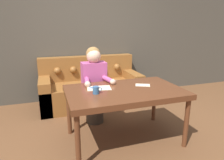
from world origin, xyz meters
TOP-DOWN VIEW (x-y plane):
  - ground_plane at (0.00, 0.00)m, footprint 16.00×16.00m
  - wall_back at (0.00, 1.91)m, footprint 8.00×0.06m
  - dining_table at (0.09, 0.03)m, footprint 1.48×0.92m
  - couch at (-0.05, 1.49)m, footprint 1.91×0.86m
  - person at (-0.16, 0.66)m, footprint 0.44×0.56m
  - pattern_paper_main at (-0.21, 0.18)m, footprint 0.33×0.25m
  - pattern_paper_offcut at (0.39, 0.12)m, footprint 0.23×0.19m
  - scissors at (-0.26, 0.21)m, footprint 0.24×0.09m
  - mug at (-0.30, -0.02)m, footprint 0.11×0.08m

SIDE VIEW (x-z plane):
  - ground_plane at x=0.00m, z-range 0.00..0.00m
  - couch at x=-0.05m, z-range -0.14..0.78m
  - person at x=-0.16m, z-range 0.01..1.22m
  - dining_table at x=0.09m, z-range 0.29..1.01m
  - pattern_paper_main at x=-0.21m, z-range 0.72..0.73m
  - pattern_paper_offcut at x=0.39m, z-range 0.72..0.73m
  - scissors at x=-0.26m, z-range 0.72..0.73m
  - mug at x=-0.30m, z-range 0.72..0.81m
  - wall_back at x=0.00m, z-range 0.00..2.60m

